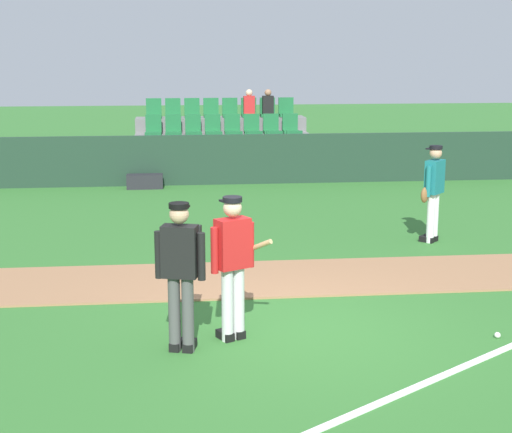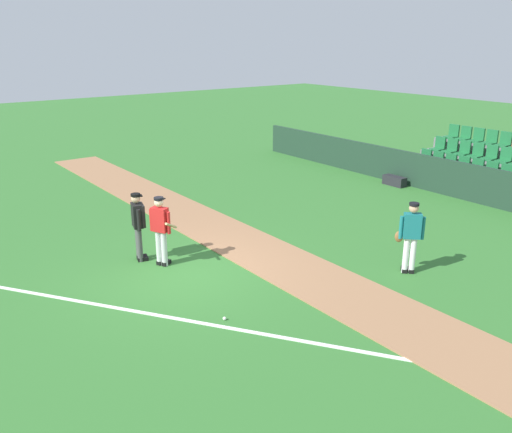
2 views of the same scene
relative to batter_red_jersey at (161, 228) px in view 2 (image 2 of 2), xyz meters
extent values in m
plane|color=#33702D|center=(0.70, 0.22, -0.97)|extent=(80.00, 80.00, 0.00)
cube|color=#9E704C|center=(0.70, 2.45, -0.95)|extent=(28.00, 1.91, 0.03)
cube|color=white|center=(3.70, -0.28, -0.96)|extent=(9.98, 6.83, 0.01)
cube|color=#1E3828|center=(0.70, 11.08, -0.33)|extent=(20.00, 0.16, 1.28)
cube|color=slate|center=(0.70, 12.95, -0.82)|extent=(5.00, 2.95, 0.30)
cube|color=slate|center=(0.70, 12.10, -0.47)|extent=(4.90, 0.85, 0.40)
cube|color=#1E6B38|center=(-1.22, 12.00, -0.22)|extent=(0.44, 0.40, 0.08)
cube|color=#1E6B38|center=(-1.22, 12.22, 0.03)|extent=(0.44, 0.08, 0.50)
cube|color=#1E6B38|center=(-0.67, 12.00, -0.22)|extent=(0.44, 0.40, 0.08)
cube|color=#1E6B38|center=(-0.67, 12.22, 0.03)|extent=(0.44, 0.08, 0.50)
cube|color=#1E6B38|center=(-0.12, 12.00, -0.22)|extent=(0.44, 0.40, 0.08)
cube|color=#1E6B38|center=(-0.12, 12.22, 0.03)|extent=(0.44, 0.08, 0.50)
cube|color=#1E6B38|center=(0.43, 12.00, -0.22)|extent=(0.44, 0.40, 0.08)
cube|color=#1E6B38|center=(0.43, 12.22, 0.03)|extent=(0.44, 0.08, 0.50)
cube|color=#1E6B38|center=(0.98, 12.00, -0.22)|extent=(0.44, 0.40, 0.08)
cube|color=#1E6B38|center=(0.98, 12.22, 0.03)|extent=(0.44, 0.08, 0.50)
cube|color=#1E6B38|center=(1.53, 12.00, -0.22)|extent=(0.44, 0.40, 0.08)
cube|color=#1E6B38|center=(1.53, 12.22, 0.03)|extent=(0.44, 0.08, 0.50)
cube|color=#1E6B38|center=(2.08, 12.00, -0.22)|extent=(0.44, 0.40, 0.08)
cube|color=#1E6B38|center=(2.08, 12.22, 0.03)|extent=(0.44, 0.08, 0.50)
cube|color=slate|center=(0.70, 12.95, -0.07)|extent=(4.90, 0.85, 0.40)
cube|color=#1E6B38|center=(-1.22, 12.85, 0.18)|extent=(0.44, 0.40, 0.08)
cube|color=#1E6B38|center=(-1.22, 13.07, 0.43)|extent=(0.44, 0.08, 0.50)
cube|color=#1E6B38|center=(-0.67, 12.85, 0.18)|extent=(0.44, 0.40, 0.08)
cube|color=#1E6B38|center=(-0.67, 13.07, 0.43)|extent=(0.44, 0.08, 0.50)
cube|color=#1E6B38|center=(-0.12, 12.85, 0.18)|extent=(0.44, 0.40, 0.08)
cube|color=#1E6B38|center=(-0.12, 13.07, 0.43)|extent=(0.44, 0.08, 0.50)
cube|color=#1E6B38|center=(0.43, 12.85, 0.18)|extent=(0.44, 0.40, 0.08)
cube|color=#1E6B38|center=(0.43, 13.07, 0.43)|extent=(0.44, 0.08, 0.50)
cube|color=#1E6B38|center=(0.98, 12.85, 0.18)|extent=(0.44, 0.40, 0.08)
cube|color=#1E6B38|center=(0.98, 13.07, 0.43)|extent=(0.44, 0.08, 0.50)
cube|color=#1E6B38|center=(1.53, 12.85, 0.18)|extent=(0.44, 0.40, 0.08)
cube|color=#1E6B38|center=(1.53, 13.07, 0.43)|extent=(0.44, 0.08, 0.50)
cube|color=slate|center=(0.70, 13.80, 0.33)|extent=(4.90, 0.85, 0.40)
cube|color=#1E6B38|center=(-1.22, 13.70, 0.58)|extent=(0.44, 0.40, 0.08)
cube|color=#1E6B38|center=(-1.22, 13.92, 0.83)|extent=(0.44, 0.08, 0.50)
cube|color=#1E6B38|center=(-0.67, 13.70, 0.58)|extent=(0.44, 0.40, 0.08)
cube|color=#1E6B38|center=(-0.67, 13.92, 0.83)|extent=(0.44, 0.08, 0.50)
cube|color=#1E6B38|center=(-0.12, 13.70, 0.58)|extent=(0.44, 0.40, 0.08)
cube|color=#1E6B38|center=(-0.12, 13.92, 0.83)|extent=(0.44, 0.08, 0.50)
cube|color=#1E6B38|center=(0.43, 13.70, 0.58)|extent=(0.44, 0.40, 0.08)
cube|color=#1E6B38|center=(0.43, 13.92, 0.83)|extent=(0.44, 0.08, 0.50)
cube|color=#1E6B38|center=(0.98, 13.70, 0.58)|extent=(0.44, 0.40, 0.08)
cube|color=#1E6B38|center=(0.98, 13.92, 0.83)|extent=(0.44, 0.08, 0.50)
cylinder|color=silver|center=(-0.07, -0.05, -0.52)|extent=(0.14, 0.14, 0.90)
cylinder|color=silver|center=(0.07, 0.03, -0.52)|extent=(0.14, 0.14, 0.90)
cube|color=black|center=(-0.10, 0.01, -0.92)|extent=(0.23, 0.29, 0.10)
cube|color=black|center=(0.04, 0.08, -0.92)|extent=(0.23, 0.29, 0.10)
cube|color=red|center=(0.00, -0.01, 0.23)|extent=(0.46, 0.38, 0.60)
cylinder|color=red|center=(-0.22, -0.12, 0.18)|extent=(0.09, 0.09, 0.55)
cylinder|color=red|center=(0.22, 0.11, 0.18)|extent=(0.09, 0.09, 0.55)
sphere|color=beige|center=(0.00, -0.01, 0.66)|extent=(0.22, 0.22, 0.22)
cylinder|color=black|center=(0.00, -0.01, 0.76)|extent=(0.23, 0.23, 0.06)
cube|color=black|center=(-0.05, 0.08, 0.73)|extent=(0.22, 0.19, 0.02)
cylinder|color=tan|center=(0.17, 0.20, 0.08)|extent=(0.60, 0.61, 0.41)
cylinder|color=#4C4C4C|center=(-0.70, -0.30, -0.52)|extent=(0.14, 0.14, 0.90)
cylinder|color=#4C4C4C|center=(-0.55, -0.34, -0.52)|extent=(0.14, 0.14, 0.90)
cube|color=black|center=(-0.69, -0.24, -0.92)|extent=(0.18, 0.28, 0.10)
cube|color=black|center=(-0.53, -0.28, -0.92)|extent=(0.18, 0.28, 0.10)
cube|color=black|center=(-0.63, -0.32, 0.23)|extent=(0.44, 0.32, 0.60)
cylinder|color=black|center=(-0.87, -0.25, 0.18)|extent=(0.09, 0.09, 0.55)
cylinder|color=black|center=(-0.39, -0.38, 0.18)|extent=(0.09, 0.09, 0.55)
sphere|color=tan|center=(-0.63, -0.32, 0.66)|extent=(0.22, 0.22, 0.22)
cylinder|color=black|center=(-0.63, -0.32, 0.76)|extent=(0.23, 0.23, 0.06)
cube|color=black|center=(-0.60, -0.22, 0.73)|extent=(0.21, 0.16, 0.02)
cube|color=black|center=(-0.59, -0.19, 0.23)|extent=(0.45, 0.19, 0.56)
cylinder|color=white|center=(3.92, 4.43, -0.52)|extent=(0.14, 0.14, 0.90)
cylinder|color=white|center=(4.03, 4.55, -0.52)|extent=(0.14, 0.14, 0.90)
cube|color=black|center=(3.87, 4.47, -0.92)|extent=(0.27, 0.27, 0.10)
cube|color=black|center=(3.98, 4.59, -0.92)|extent=(0.27, 0.27, 0.10)
cube|color=#197075|center=(3.97, 4.49, 0.23)|extent=(0.43, 0.44, 0.60)
cylinder|color=#197075|center=(3.80, 4.31, 0.18)|extent=(0.09, 0.09, 0.55)
cylinder|color=#197075|center=(4.14, 4.67, 0.18)|extent=(0.09, 0.09, 0.55)
sphere|color=tan|center=(3.97, 4.49, 0.66)|extent=(0.22, 0.22, 0.22)
cylinder|color=black|center=(3.97, 4.49, 0.76)|extent=(0.23, 0.23, 0.06)
cube|color=black|center=(3.90, 4.56, 0.73)|extent=(0.21, 0.21, 0.02)
ellipsoid|color=brown|center=(3.75, 4.33, -0.07)|extent=(0.22, 0.23, 0.28)
sphere|color=white|center=(3.20, -0.30, -0.93)|extent=(0.07, 0.07, 0.07)
cube|color=#232328|center=(-1.42, 10.63, -0.79)|extent=(0.90, 0.36, 0.36)
camera|label=1|loc=(-0.67, -8.92, 2.48)|focal=54.78mm
camera|label=2|loc=(11.12, -5.50, 4.41)|focal=37.38mm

